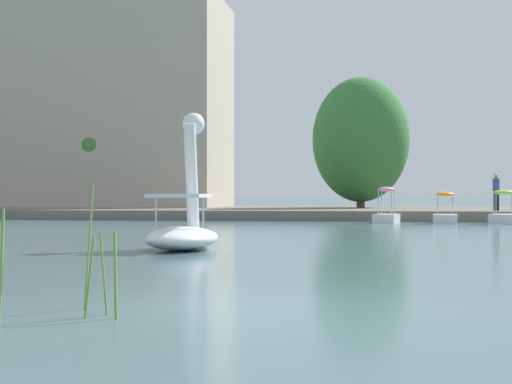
% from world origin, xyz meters
% --- Properties ---
extents(ground_plane, '(560.33, 560.33, 0.00)m').
position_xyz_m(ground_plane, '(0.00, 0.00, 0.00)').
color(ground_plane, slate).
extents(shore_bank_far, '(147.11, 18.32, 0.47)m').
position_xyz_m(shore_bank_far, '(0.00, 38.23, 0.24)').
color(shore_bank_far, '#6B665B').
rests_on(shore_bank_far, ground_plane).
extents(swan_boat, '(1.56, 2.76, 3.11)m').
position_xyz_m(swan_boat, '(-2.90, 9.26, 0.57)').
color(swan_boat, white).
rests_on(swan_boat, ground_plane).
extents(pedal_boat_pink, '(1.19, 1.91, 1.55)m').
position_xyz_m(pedal_boat_pink, '(1.44, 27.40, 0.41)').
color(pedal_boat_pink, white).
rests_on(pedal_boat_pink, ground_plane).
extents(pedal_boat_orange, '(1.10, 1.84, 1.33)m').
position_xyz_m(pedal_boat_orange, '(3.88, 27.32, 0.37)').
color(pedal_boat_orange, white).
rests_on(pedal_boat_orange, ground_plane).
extents(pedal_boat_lime, '(1.44, 2.01, 1.41)m').
position_xyz_m(pedal_boat_lime, '(6.28, 27.41, 0.40)').
color(pedal_boat_lime, white).
rests_on(pedal_boat_lime, ground_plane).
extents(tree_broadleaf_right, '(5.20, 5.02, 5.46)m').
position_xyz_m(tree_broadleaf_right, '(-15.52, 38.76, 4.04)').
color(tree_broadleaf_right, '#423323').
rests_on(tree_broadleaf_right, shore_bank_far).
extents(tree_willow_overhanging, '(7.77, 7.85, 7.43)m').
position_xyz_m(tree_willow_overhanging, '(-0.07, 39.30, 4.34)').
color(tree_willow_overhanging, brown).
rests_on(tree_willow_overhanging, shore_bank_far).
extents(person_on_path, '(0.30, 0.30, 1.72)m').
position_xyz_m(person_on_path, '(6.40, 30.97, 1.39)').
color(person_on_path, black).
rests_on(person_on_path, shore_bank_far).
extents(apartment_block, '(21.74, 8.22, 12.67)m').
position_xyz_m(apartment_block, '(-19.38, 41.04, 6.80)').
color(apartment_block, '#B2A893').
rests_on(apartment_block, shore_bank_far).
extents(reed_clump_foreground, '(2.36, 0.77, 1.43)m').
position_xyz_m(reed_clump_foreground, '(-1.99, -0.66, 0.51)').
color(reed_clump_foreground, '#669942').
rests_on(reed_clump_foreground, ground_plane).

